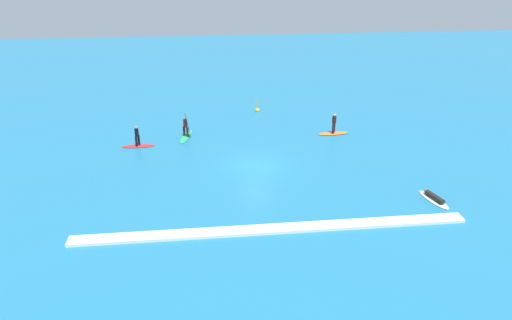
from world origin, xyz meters
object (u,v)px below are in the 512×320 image
at_px(surfer_on_red_board, 138,141).
at_px(surfer_on_orange_board, 334,129).
at_px(marker_buoy, 257,110).
at_px(surfer_on_white_board, 434,198).
at_px(surfer_on_green_board, 186,132).

distance_m(surfer_on_red_board, surfer_on_orange_board, 16.71).
xyz_separation_m(surfer_on_red_board, marker_buoy, (10.76, 8.02, -0.27)).
relative_size(surfer_on_orange_board, marker_buoy, 2.17).
distance_m(surfer_on_orange_board, surfer_on_white_board, 12.74).
relative_size(surfer_on_red_board, surfer_on_orange_board, 0.98).
xyz_separation_m(surfer_on_red_board, surfer_on_white_board, (19.98, -11.27, -0.27)).
bearing_deg(marker_buoy, surfer_on_white_board, -64.45).
distance_m(surfer_on_green_board, surfer_on_white_board, 20.71).
bearing_deg(surfer_on_orange_board, surfer_on_white_board, -78.38).
relative_size(surfer_on_green_board, marker_buoy, 2.62).
height_order(surfer_on_green_board, surfer_on_white_board, surfer_on_green_board).
height_order(surfer_on_green_board, surfer_on_orange_board, surfer_on_green_board).
xyz_separation_m(surfer_on_white_board, marker_buoy, (-9.22, 19.29, 0.00)).
bearing_deg(marker_buoy, surfer_on_orange_board, -49.78).
distance_m(surfer_on_red_board, marker_buoy, 13.42).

